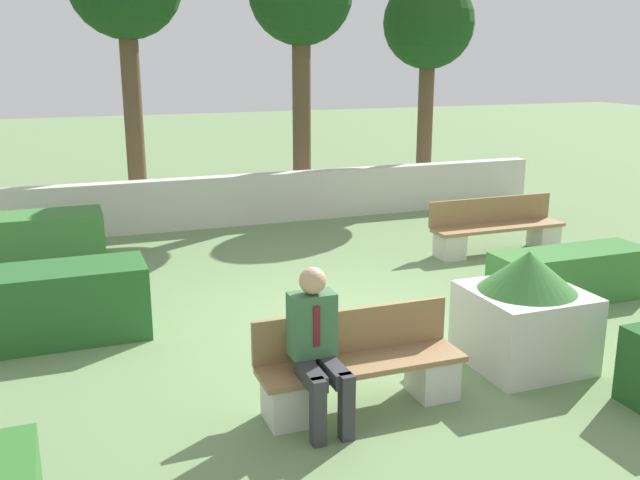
% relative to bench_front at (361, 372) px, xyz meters
% --- Properties ---
extents(ground_plane, '(60.00, 60.00, 0.00)m').
position_rel_bench_front_xyz_m(ground_plane, '(0.68, 1.77, -0.32)').
color(ground_plane, '#6B8956').
extents(perimeter_wall, '(12.10, 0.30, 0.89)m').
position_rel_bench_front_xyz_m(perimeter_wall, '(0.68, 7.05, 0.13)').
color(perimeter_wall, beige).
rests_on(perimeter_wall, ground_plane).
extents(bench_front, '(1.83, 0.49, 0.83)m').
position_rel_bench_front_xyz_m(bench_front, '(0.00, 0.00, 0.00)').
color(bench_front, '#937047').
rests_on(bench_front, ground_plane).
extents(bench_left_side, '(2.17, 0.49, 0.83)m').
position_rel_bench_front_xyz_m(bench_left_side, '(3.99, 3.84, 0.01)').
color(bench_left_side, '#937047').
rests_on(bench_left_side, ground_plane).
extents(person_seated_man, '(0.38, 0.64, 1.32)m').
position_rel_bench_front_xyz_m(person_seated_man, '(-0.46, -0.14, 0.41)').
color(person_seated_man, '#333338').
rests_on(person_seated_man, ground_plane).
extents(hedge_block_near_left, '(2.03, 0.66, 0.64)m').
position_rel_bench_front_xyz_m(hedge_block_near_left, '(3.55, 1.63, 0.00)').
color(hedge_block_near_left, '#3D7A38').
rests_on(hedge_block_near_left, ground_plane).
extents(hedge_block_far_left, '(1.84, 0.79, 0.80)m').
position_rel_bench_front_xyz_m(hedge_block_far_left, '(-2.42, 2.51, 0.09)').
color(hedge_block_far_left, '#286028').
rests_on(hedge_block_far_left, ground_plane).
extents(hedge_block_far_right, '(1.50, 0.81, 0.80)m').
position_rel_bench_front_xyz_m(hedge_block_far_right, '(-2.50, 5.36, 0.09)').
color(hedge_block_far_right, '#3D7A38').
rests_on(hedge_block_far_right, ground_plane).
extents(planter_corner_left, '(1.06, 1.06, 1.16)m').
position_rel_bench_front_xyz_m(planter_corner_left, '(1.86, 0.24, 0.24)').
color(planter_corner_left, beige).
rests_on(planter_corner_left, ground_plane).
extents(tree_rightmost, '(1.81, 1.81, 4.49)m').
position_rel_bench_front_xyz_m(tree_rightmost, '(4.87, 7.83, 3.17)').
color(tree_rightmost, brown).
rests_on(tree_rightmost, ground_plane).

